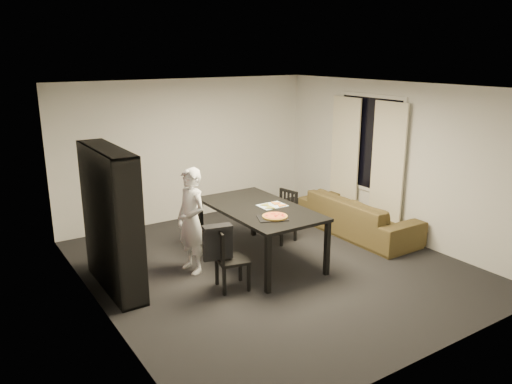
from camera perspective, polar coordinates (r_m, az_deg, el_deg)
room at (r=7.04m, az=2.04°, el=1.29°), size 5.01×5.51×2.61m
window_pane at (r=9.04m, az=12.85°, el=5.43°), size 0.02×1.40×1.60m
window_frame at (r=9.04m, az=12.83°, el=5.43°), size 0.03×1.52×1.72m
curtain_left at (r=8.70m, az=14.77°, el=2.56°), size 0.03×0.70×2.25m
curtain_right at (r=9.41m, az=10.10°, el=3.80°), size 0.03×0.70×2.25m
bookshelf at (r=6.75m, az=-16.20°, el=-3.07°), size 0.35×1.50×1.90m
dining_table at (r=7.40m, az=0.42°, el=-2.30°), size 1.12×2.01×0.84m
chair_left at (r=6.61m, az=-3.40°, el=-7.23°), size 0.47×0.47×0.84m
chair_right at (r=8.31m, az=3.26°, el=-2.31°), size 0.47×0.47×0.85m
draped_jacket at (r=6.49m, az=-4.40°, el=-5.61°), size 0.40×0.24×0.47m
person at (r=7.09m, az=-7.40°, el=-3.28°), size 0.44×0.60×1.52m
baking_tray at (r=6.89m, az=1.87°, el=-2.98°), size 0.49×0.45×0.01m
pepperoni_pizza at (r=6.89m, az=2.18°, el=-2.79°), size 0.35×0.35×0.03m
kitchen_towel at (r=7.44m, az=1.86°, el=-1.56°), size 0.40×0.30×0.01m
pizza_slices at (r=7.42m, az=1.94°, el=-1.52°), size 0.44×0.39×0.01m
sofa at (r=8.80m, az=11.58°, el=-2.65°), size 0.88×2.24×0.66m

